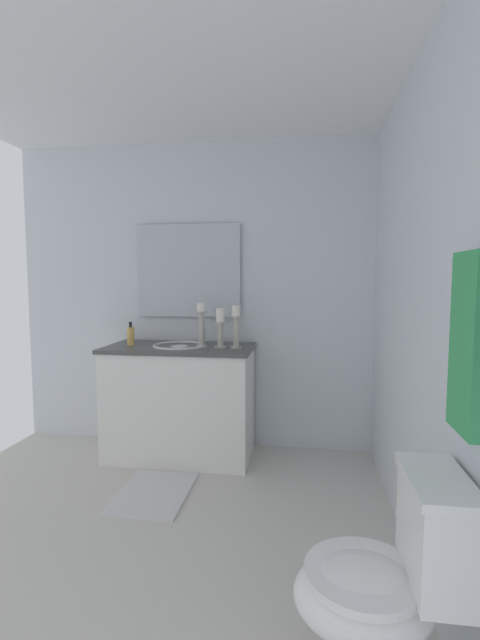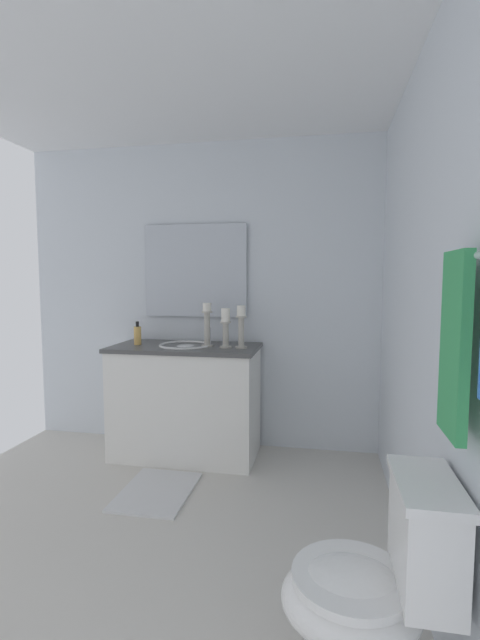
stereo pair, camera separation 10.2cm
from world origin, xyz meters
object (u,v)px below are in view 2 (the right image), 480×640
Objects in this scene: bath_mat at (157,491)px; candle_holder_mid at (207,324)px; mirror at (195,271)px; soap_bottle at (138,335)px; candle_holder_tall at (241,326)px; towel_near_vanity at (455,345)px; sink_basin at (185,351)px; candle_holder_short at (226,327)px; toilet at (373,591)px; vanity_cabinet at (186,401)px.

candle_holder_mid is at bearing 163.94° from bath_mat.
soap_bottle is (0.30, -0.38, -0.50)m from mirror.
towel_near_vanity is at bearing 28.21° from candle_holder_tall.
soap_bottle is 0.33× the size of towel_near_vanity.
candle_holder_tall is 2.06m from towel_near_vanity.
candle_holder_short is at bearing 82.98° from sink_basin.
mirror reaches higher than candle_holder_tall.
towel_near_vanity reaches higher than candle_holder_short.
towel_near_vanity reaches higher than sink_basin.
soap_bottle is at bearing -51.88° from mirror.
sink_basin is 2.35m from towel_near_vanity.
candle_holder_short is 1.62× the size of soap_bottle.
candle_holder_mid reaches higher than soap_bottle.
mirror reaches higher than toilet.
candle_holder_mid is 1.83× the size of soap_bottle.
bath_mat is (-1.19, -1.21, -0.36)m from toilet.
bath_mat is (0.61, -0.18, -1.02)m from candle_holder_mid.
candle_holder_tall is at bearing 54.69° from mirror.
candle_holder_tall is (0.31, 0.44, -0.41)m from mirror.
sink_basin is at bearing 90.00° from vanity_cabinet.
vanity_cabinet is at bearing -90.00° from sink_basin.
candle_holder_tall is at bearing 85.81° from vanity_cabinet.
towel_near_vanity is (1.81, 0.97, 0.15)m from candle_holder_tall.
bath_mat is at bearing 0.00° from mirror.
mirror is at bearing 179.99° from vanity_cabinet.
vanity_cabinet is at bearing -94.19° from candle_holder_tall.
mirror reaches higher than towel_near_vanity.
candle_holder_tall is at bearing 88.94° from soap_bottle.
sink_basin is 2.22m from toilet.
soap_bottle is (0.02, -0.38, 0.11)m from sink_basin.
vanity_cabinet is 2.44m from towel_near_vanity.
towel_near_vanity is at bearing 37.45° from sink_basin.
mirror reaches higher than soap_bottle.
candle_holder_short is at bearing 79.43° from candle_holder_mid.
candle_holder_mid is (-0.02, -0.26, 0.01)m from candle_holder_tall.
candle_holder_tall is 1.74× the size of soap_bottle.
sink_basin is at bearing -93.97° from candle_holder_mid.
towel_near_vanity reaches higher than toilet.
mirror is 1.42× the size of bath_mat.
vanity_cabinet is at bearing -0.01° from mirror.
toilet is at bearing 41.50° from soap_bottle.
candle_holder_tall is 0.12m from candle_holder_short.
mirror is 1.13× the size of toilet.
mirror is at bearing -179.80° from sink_basin.
candle_holder_tall reaches higher than bath_mat.
sink_basin is 0.54× the size of toilet.
candle_holder_mid is 0.61× the size of towel_near_vanity.
sink_basin is 0.40m from soap_bottle.
towel_near_vanity is 2.20m from bath_mat.
soap_bottle is 0.30× the size of bath_mat.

